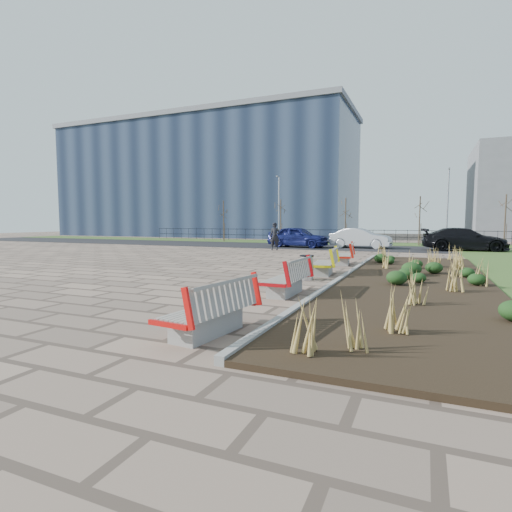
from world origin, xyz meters
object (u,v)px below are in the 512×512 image
at_px(bench_d, 343,254).
at_px(lamp_west, 279,210).
at_px(pedestrian, 275,236).
at_px(car_black, 464,239).
at_px(car_silver, 361,238).
at_px(lamp_east, 447,208).
at_px(bench_a, 208,307).
at_px(bench_c, 324,262).
at_px(bench_b, 285,277).
at_px(litter_bin, 307,268).
at_px(car_blue, 298,237).

relative_size(bench_d, lamp_west, 0.35).
height_order(pedestrian, car_black, pedestrian).
bearing_deg(pedestrian, car_black, 7.30).
height_order(bench_d, pedestrian, pedestrian).
distance_m(bench_d, pedestrian, 9.66).
xyz_separation_m(car_black, lamp_west, (-14.90, 4.47, 2.24)).
bearing_deg(car_silver, lamp_east, -50.41).
bearing_deg(bench_a, pedestrian, 113.91).
bearing_deg(lamp_east, car_black, -78.57).
bearing_deg(lamp_east, bench_c, -104.03).
xyz_separation_m(bench_a, bench_c, (0.00, 8.71, 0.00)).
bearing_deg(lamp_west, bench_c, -65.77).
bearing_deg(bench_b, car_silver, 93.33).
xyz_separation_m(litter_bin, car_black, (6.14, 17.04, 0.38)).
distance_m(car_silver, lamp_west, 9.39).
distance_m(car_blue, car_black, 11.46).
xyz_separation_m(car_blue, car_black, (11.43, 0.82, -0.02)).
xyz_separation_m(bench_c, car_blue, (-5.52, 14.71, 0.31)).
xyz_separation_m(litter_bin, lamp_west, (-8.77, 21.52, 2.62)).
xyz_separation_m(bench_b, pedestrian, (-6.15, 15.75, 0.46)).
bearing_deg(bench_d, car_silver, 87.12).
bearing_deg(pedestrian, car_silver, 28.46).
relative_size(car_blue, lamp_east, 0.78).
xyz_separation_m(bench_d, car_silver, (-0.97, 11.89, 0.25)).
relative_size(bench_a, bench_c, 1.00).
distance_m(bench_b, car_blue, 19.98).
xyz_separation_m(pedestrian, lamp_west, (-2.85, 8.74, 2.08)).
height_order(bench_c, pedestrian, pedestrian).
xyz_separation_m(litter_bin, car_silver, (-0.73, 17.22, 0.34)).
height_order(bench_d, lamp_east, lamp_east).
height_order(bench_d, lamp_west, lamp_west).
height_order(bench_c, car_black, car_black).
bearing_deg(car_silver, bench_c, -172.63).
bearing_deg(lamp_west, bench_d, -60.92).
bearing_deg(car_blue, bench_c, -152.63).
xyz_separation_m(car_blue, car_silver, (4.56, 1.00, -0.06)).
height_order(car_black, lamp_west, lamp_west).
xyz_separation_m(car_blue, lamp_west, (-3.48, 5.29, 2.23)).
bearing_deg(bench_c, bench_d, 83.29).
height_order(litter_bin, car_black, car_black).
relative_size(bench_a, car_black, 0.39).
height_order(bench_a, bench_c, same).
height_order(bench_a, lamp_west, lamp_west).
height_order(bench_c, lamp_east, lamp_east).
xyz_separation_m(pedestrian, car_silver, (5.18, 4.45, -0.21)).
relative_size(bench_a, litter_bin, 2.53).
relative_size(bench_c, car_black, 0.39).
bearing_deg(car_black, car_blue, 87.91).
bearing_deg(car_black, bench_b, 157.38).
distance_m(bench_d, lamp_west, 18.69).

